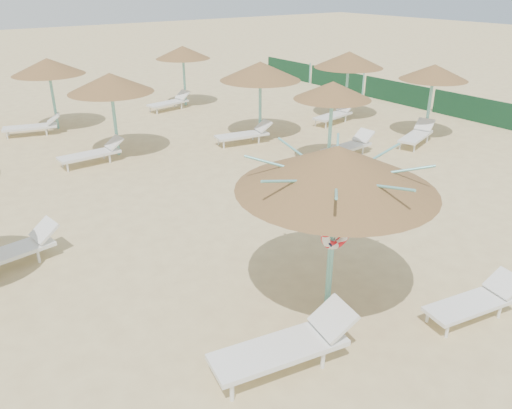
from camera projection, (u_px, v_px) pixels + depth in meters
ground at (321, 315)px, 8.79m from camera, size 120.00×120.00×0.00m
main_palapa at (337, 169)px, 8.06m from camera, size 3.35×3.35×3.00m
lounger_main_a at (288, 345)px, 7.51m from camera, size 2.35×1.08×0.82m
lounger_main_b at (476, 301)px, 8.64m from camera, size 1.90×0.88×0.67m
palapa_field at (152, 79)px, 16.70m from camera, size 19.04×13.95×2.72m
windbreak_fence at (397, 93)px, 23.39m from camera, size 0.08×19.84×1.10m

